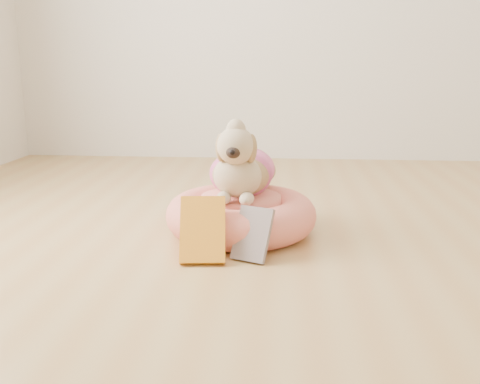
# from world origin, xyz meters

# --- Properties ---
(floor) EXTENTS (4.50, 4.50, 0.00)m
(floor) POSITION_xyz_m (0.00, 0.00, 0.00)
(floor) COLOR tan
(floor) RESTS_ON ground
(pet_bed) EXTENTS (0.56, 0.56, 0.15)m
(pet_bed) POSITION_xyz_m (-0.37, 0.60, 0.07)
(pet_bed) COLOR #FD6C63
(pet_bed) RESTS_ON floor
(dog) EXTENTS (0.31, 0.43, 0.30)m
(dog) POSITION_xyz_m (-0.38, 0.60, 0.30)
(dog) COLOR brown
(dog) RESTS_ON pet_bed
(book_yellow) EXTENTS (0.16, 0.16, 0.20)m
(book_yellow) POSITION_xyz_m (-0.48, 0.31, 0.10)
(book_yellow) COLOR yellow
(book_yellow) RESTS_ON floor
(book_white) EXTENTS (0.15, 0.14, 0.17)m
(book_white) POSITION_xyz_m (-0.32, 0.32, 0.08)
(book_white) COLOR silver
(book_white) RESTS_ON floor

